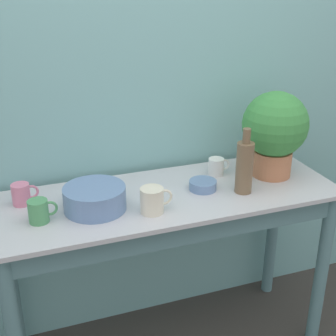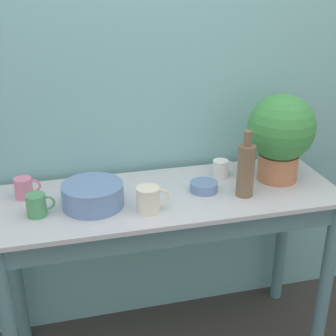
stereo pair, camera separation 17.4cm
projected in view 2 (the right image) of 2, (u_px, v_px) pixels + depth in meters
The scene contains 10 objects.
wall_back at pixel (151, 92), 2.13m from camera, with size 6.00×0.05×2.40m.
counter_table at pixel (169, 232), 2.04m from camera, with size 1.47×0.53×0.84m.
potted_plant at pixel (281, 133), 2.04m from camera, with size 0.30×0.30×0.39m.
bowl_wash_large at pixel (93, 195), 1.88m from camera, with size 0.25×0.25×0.10m.
bottle_tall at pixel (246, 169), 1.94m from camera, with size 0.07×0.07×0.29m.
mug_white at pixel (221, 168), 2.14m from camera, with size 0.10×0.07×0.08m.
mug_cream at pixel (149, 199), 1.83m from camera, with size 0.13×0.09×0.10m.
mug_green at pixel (37, 205), 1.80m from camera, with size 0.11×0.08×0.09m.
mug_pink at pixel (24, 188), 1.94m from camera, with size 0.11×0.07×0.09m.
bowl_small_blue at pixel (204, 187), 2.01m from camera, with size 0.12×0.12×0.04m.
Camera 2 is at (-0.44, -1.47, 1.73)m, focal length 50.00 mm.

